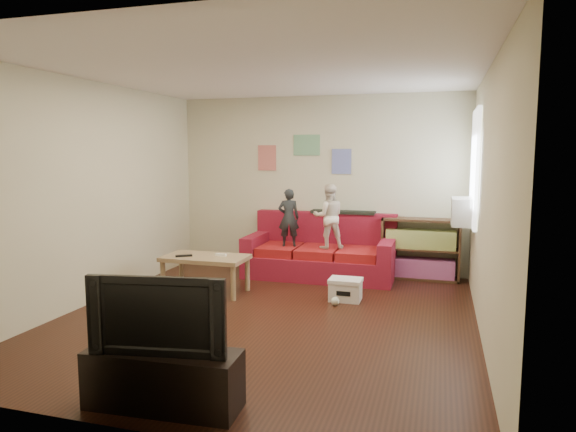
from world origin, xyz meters
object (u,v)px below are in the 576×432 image
(sofa, at_px, (321,255))
(child_b, at_px, (329,216))
(coffee_table, at_px, (206,261))
(bookshelf, at_px, (420,252))
(tv_stand, at_px, (163,379))
(child_a, at_px, (289,218))
(file_box, at_px, (345,289))
(television, at_px, (161,313))

(sofa, bearing_deg, child_b, -49.71)
(coffee_table, xyz_separation_m, bookshelf, (2.67, 1.56, -0.02))
(child_b, xyz_separation_m, coffee_table, (-1.39, -1.16, -0.50))
(sofa, height_order, child_b, child_b)
(coffee_table, relative_size, tv_stand, 0.97)
(child_a, height_order, child_b, child_b)
(coffee_table, height_order, bookshelf, bookshelf)
(file_box, height_order, television, television)
(file_box, relative_size, television, 0.40)
(child_a, xyz_separation_m, child_b, (0.60, 0.00, 0.04))
(sofa, relative_size, tv_stand, 1.93)
(child_a, height_order, bookshelf, child_a)
(sofa, distance_m, coffee_table, 1.83)
(child_a, bearing_deg, file_box, 121.08)
(sofa, xyz_separation_m, bookshelf, (1.43, 0.23, 0.08))
(coffee_table, relative_size, bookshelf, 0.98)
(sofa, xyz_separation_m, television, (-0.20, -4.23, 0.39))
(child_b, relative_size, television, 0.94)
(tv_stand, bearing_deg, television, 0.00)
(child_a, distance_m, bookshelf, 1.98)
(file_box, bearing_deg, tv_stand, -104.36)
(coffee_table, height_order, television, television)
(sofa, height_order, bookshelf, sofa)
(coffee_table, distance_m, television, 3.09)
(child_a, bearing_deg, coffee_table, 40.83)
(file_box, xyz_separation_m, television, (-0.78, -3.05, 0.57))
(sofa, distance_m, file_box, 1.33)
(child_a, height_order, tv_stand, child_a)
(bookshelf, height_order, tv_stand, bookshelf)
(child_b, relative_size, coffee_table, 0.85)
(bookshelf, relative_size, file_box, 2.76)
(coffee_table, relative_size, television, 1.10)
(bookshelf, bearing_deg, coffee_table, -149.67)
(sofa, height_order, tv_stand, sofa)
(sofa, bearing_deg, child_a, -158.93)
(bookshelf, bearing_deg, television, -110.03)
(sofa, xyz_separation_m, child_a, (-0.45, -0.17, 0.56))
(child_a, bearing_deg, child_b, 165.12)
(tv_stand, bearing_deg, child_b, 81.88)
(sofa, bearing_deg, television, -92.65)
(file_box, bearing_deg, sofa, 116.44)
(sofa, xyz_separation_m, child_b, (0.15, -0.17, 0.60))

